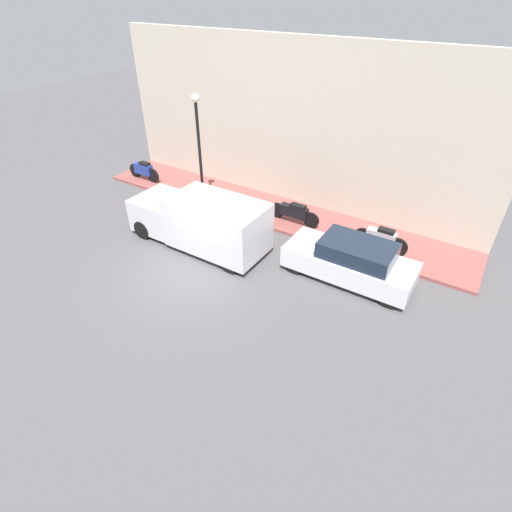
# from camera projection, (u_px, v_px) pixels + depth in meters

# --- Properties ---
(ground_plane) EXTENTS (60.00, 60.00, 0.00)m
(ground_plane) POSITION_uv_depth(u_px,v_px,m) (190.00, 275.00, 13.14)
(ground_plane) COLOR #514F51
(sidewalk) EXTENTS (2.53, 16.29, 0.12)m
(sidewalk) POSITION_uv_depth(u_px,v_px,m) (270.00, 210.00, 16.68)
(sidewalk) COLOR #934C47
(sidewalk) RESTS_ON ground_plane
(building_facade) EXTENTS (0.30, 16.29, 6.46)m
(building_facade) POSITION_uv_depth(u_px,v_px,m) (290.00, 126.00, 15.85)
(building_facade) COLOR beige
(building_facade) RESTS_ON ground_plane
(parked_car) EXTENTS (1.62, 4.11, 1.39)m
(parked_car) POSITION_uv_depth(u_px,v_px,m) (351.00, 261.00, 12.64)
(parked_car) COLOR silver
(parked_car) RESTS_ON ground_plane
(delivery_van) EXTENTS (1.93, 5.19, 1.92)m
(delivery_van) POSITION_uv_depth(u_px,v_px,m) (200.00, 221.00, 14.14)
(delivery_van) COLOR silver
(delivery_van) RESTS_ON ground_plane
(scooter_silver) EXTENTS (0.30, 1.91, 0.89)m
(scooter_silver) POSITION_uv_depth(u_px,v_px,m) (381.00, 238.00, 13.87)
(scooter_silver) COLOR #B7B7BF
(scooter_silver) RESTS_ON sidewalk
(motorcycle_black) EXTENTS (0.30, 2.13, 0.81)m
(motorcycle_black) POSITION_uv_depth(u_px,v_px,m) (294.00, 212.00, 15.51)
(motorcycle_black) COLOR black
(motorcycle_black) RESTS_ON sidewalk
(motorcycle_blue) EXTENTS (0.30, 1.82, 0.88)m
(motorcycle_blue) POSITION_uv_depth(u_px,v_px,m) (144.00, 170.00, 18.86)
(motorcycle_blue) COLOR navy
(motorcycle_blue) RESTS_ON sidewalk
(streetlamp) EXTENTS (0.32, 0.32, 4.45)m
(streetlamp) POSITION_uv_depth(u_px,v_px,m) (198.00, 136.00, 15.52)
(streetlamp) COLOR black
(streetlamp) RESTS_ON sidewalk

